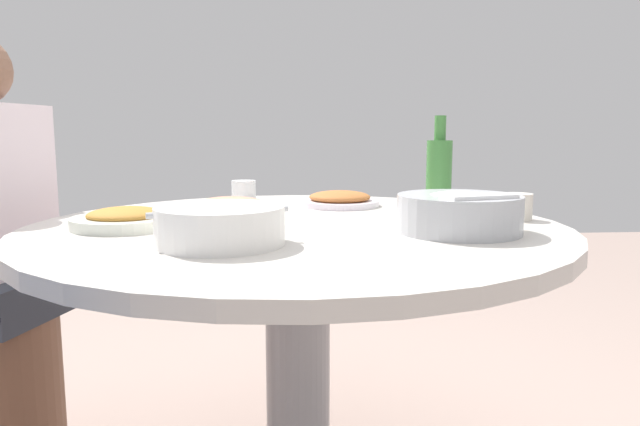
% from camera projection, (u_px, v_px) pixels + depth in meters
% --- Properties ---
extents(round_dining_table, '(1.25, 1.25, 0.76)m').
position_uv_depth(round_dining_table, '(298.00, 288.00, 1.36)').
color(round_dining_table, '#99999E').
rests_on(round_dining_table, ground).
extents(rice_bowl, '(0.26, 0.26, 0.09)m').
position_uv_depth(rice_bowl, '(459.00, 213.00, 1.21)').
color(rice_bowl, '#B2B5BA').
rests_on(rice_bowl, round_dining_table).
extents(soup_bowl, '(0.25, 0.26, 0.07)m').
position_uv_depth(soup_bowl, '(220.00, 227.00, 1.08)').
color(soup_bowl, white).
rests_on(soup_bowl, round_dining_table).
extents(dish_stirfry, '(0.23, 0.23, 0.04)m').
position_uv_depth(dish_stirfry, '(340.00, 200.00, 1.66)').
color(dish_stirfry, white).
rests_on(dish_stirfry, round_dining_table).
extents(dish_shrimp, '(0.24, 0.24, 0.04)m').
position_uv_depth(dish_shrimp, '(230.00, 206.00, 1.52)').
color(dish_shrimp, silver).
rests_on(dish_shrimp, round_dining_table).
extents(dish_tofu_braise, '(0.24, 0.24, 0.05)m').
position_uv_depth(dish_tofu_braise, '(125.00, 219.00, 1.28)').
color(dish_tofu_braise, silver).
rests_on(dish_tofu_braise, round_dining_table).
extents(green_bottle, '(0.07, 0.07, 0.26)m').
position_uv_depth(green_bottle, '(439.00, 172.00, 1.57)').
color(green_bottle, '#3F7D3A').
rests_on(green_bottle, round_dining_table).
extents(tea_cup_near, '(0.08, 0.08, 0.06)m').
position_uv_depth(tea_cup_near, '(244.00, 190.00, 1.80)').
color(tea_cup_near, white).
rests_on(tea_cup_near, round_dining_table).
extents(tea_cup_far, '(0.07, 0.07, 0.07)m').
position_uv_depth(tea_cup_far, '(517.00, 207.00, 1.39)').
color(tea_cup_far, silver).
rests_on(tea_cup_far, round_dining_table).
extents(stool_for_diner_left, '(0.33, 0.33, 0.47)m').
position_uv_depth(stool_for_diner_left, '(0.00, 398.00, 1.59)').
color(stool_for_diner_left, brown).
rests_on(stool_for_diner_left, ground).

